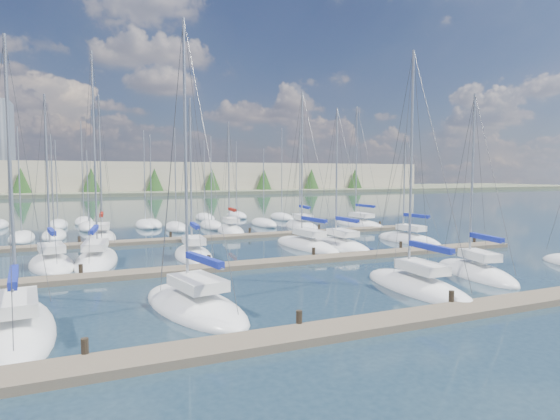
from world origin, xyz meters
name	(u,v)px	position (x,y,z in m)	size (l,w,h in m)	color
ground	(162,215)	(0.00, 60.00, 0.00)	(400.00, 400.00, 0.00)	#223745
dock_near	(394,321)	(0.00, 2.01, 0.15)	(44.00, 1.93, 1.10)	#6B5E4C
dock_mid	(268,263)	(0.00, 16.01, 0.15)	(44.00, 1.93, 1.10)	#6B5E4C
dock_far	(214,238)	(0.00, 30.01, 0.15)	(44.00, 1.93, 1.10)	#6B5E4C
sailboat_p	(231,230)	(3.19, 34.78, 0.19)	(3.07, 7.58, 12.72)	white
sailboat_m	(408,240)	(16.24, 21.22, 0.18)	(3.24, 7.86, 10.88)	white
sailboat_n	(102,237)	(-9.93, 34.25, 0.20)	(3.04, 8.33, 14.71)	white
sailboat_j	(193,255)	(-4.07, 21.22, 0.18)	(3.20, 7.73, 12.82)	white
sailboat_d	(417,287)	(4.83, 6.35, 0.18)	(2.89, 8.51, 13.77)	white
sailboat_q	(302,226)	(12.13, 35.44, 0.17)	(4.07, 8.78, 12.25)	white
sailboat_c	(194,305)	(-7.19, 7.62, 0.18)	(4.92, 9.11, 14.28)	white
sailboat_h	(52,264)	(-13.81, 21.48, 0.18)	(3.77, 7.65, 12.49)	white
sailboat_l	(340,246)	(8.56, 20.68, 0.18)	(2.88, 8.42, 12.71)	white
sailboat_b	(17,329)	(-14.45, 7.17, 0.17)	(3.63, 9.42, 12.62)	white
sailboat_k	(306,245)	(5.95, 21.96, 0.19)	(3.30, 9.54, 14.11)	white
sailboat_e	(475,273)	(10.60, 7.77, 0.19)	(3.78, 7.77, 12.05)	white
sailboat_r	(359,224)	(19.51, 34.46, 0.19)	(3.05, 9.53, 15.23)	white
sailboat_i	(97,260)	(-10.92, 21.88, 0.19)	(4.03, 10.13, 15.81)	white
distant_boats	(148,224)	(-4.34, 43.76, 0.29)	(36.93, 20.75, 13.30)	#9EA0A5
shoreline	(72,170)	(-13.29, 149.77, 7.44)	(400.00, 60.00, 38.00)	#666B51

